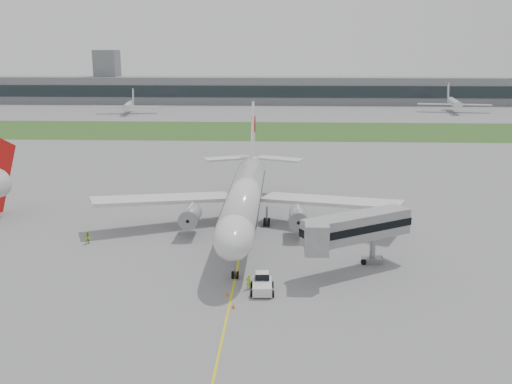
{
  "coord_description": "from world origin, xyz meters",
  "views": [
    {
      "loc": [
        5.61,
        -79.62,
        26.74
      ],
      "look_at": [
        1.74,
        2.0,
        6.69
      ],
      "focal_mm": 40.0,
      "sensor_mm": 36.0,
      "label": 1
    }
  ],
  "objects_px": {
    "airliner": "(246,194)",
    "jet_bridge": "(352,229)",
    "ground_crew_near": "(249,282)",
    "pushback_tug": "(262,284)"
  },
  "relations": [
    {
      "from": "pushback_tug",
      "to": "jet_bridge",
      "type": "distance_m",
      "value": 13.63
    },
    {
      "from": "pushback_tug",
      "to": "airliner",
      "type": "bearing_deg",
      "value": 96.07
    },
    {
      "from": "ground_crew_near",
      "to": "jet_bridge",
      "type": "bearing_deg",
      "value": 167.59
    },
    {
      "from": "pushback_tug",
      "to": "jet_bridge",
      "type": "height_order",
      "value": "jet_bridge"
    },
    {
      "from": "airliner",
      "to": "pushback_tug",
      "type": "height_order",
      "value": "airliner"
    },
    {
      "from": "airliner",
      "to": "jet_bridge",
      "type": "relative_size",
      "value": 3.68
    },
    {
      "from": "airliner",
      "to": "ground_crew_near",
      "type": "height_order",
      "value": "airliner"
    },
    {
      "from": "airliner",
      "to": "ground_crew_near",
      "type": "bearing_deg",
      "value": -85.45
    },
    {
      "from": "jet_bridge",
      "to": "ground_crew_near",
      "type": "relative_size",
      "value": 8.04
    },
    {
      "from": "jet_bridge",
      "to": "ground_crew_near",
      "type": "bearing_deg",
      "value": 174.57
    }
  ]
}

